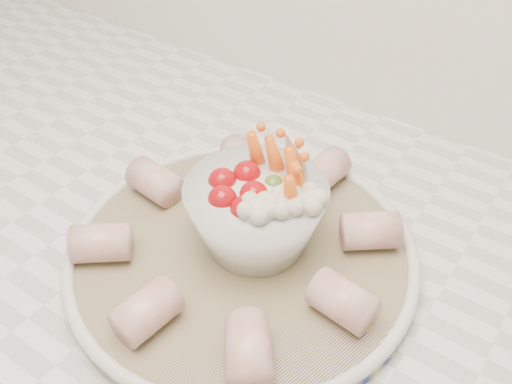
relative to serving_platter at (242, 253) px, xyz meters
The scene contains 3 objects.
serving_platter is the anchor object (origin of this frame).
veggie_bowl 0.05m from the serving_platter, 66.20° to the left, with size 0.13×0.13×0.10m.
cured_meat_rolls 0.02m from the serving_platter, 143.35° to the left, with size 0.29×0.30×0.04m.
Camera 1 is at (0.11, 1.14, 1.33)m, focal length 40.00 mm.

